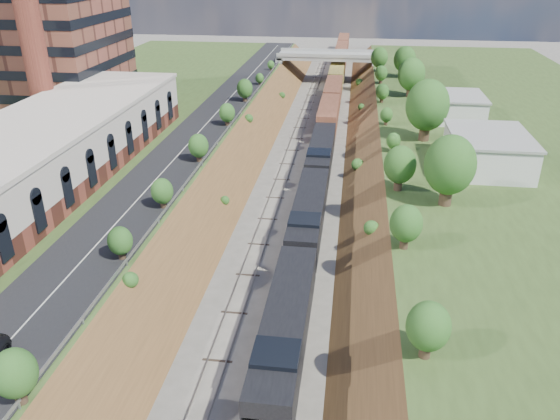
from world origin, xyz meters
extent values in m
cube|color=#374C1F|center=(-33.00, 60.00, 2.50)|extent=(44.00, 180.00, 5.00)
cube|color=#374C1F|center=(33.00, 60.00, 2.50)|extent=(44.00, 180.00, 5.00)
cube|color=brown|center=(-11.00, 60.00, 0.00)|extent=(10.00, 180.00, 10.00)
cube|color=brown|center=(11.00, 60.00, 0.00)|extent=(10.00, 180.00, 10.00)
cube|color=gray|center=(-2.60, 60.00, 0.09)|extent=(1.58, 180.00, 0.18)
cube|color=gray|center=(2.60, 60.00, 0.09)|extent=(1.58, 180.00, 0.18)
cube|color=black|center=(-15.50, 60.00, 5.05)|extent=(8.00, 180.00, 0.10)
cube|color=#99999E|center=(-11.40, 60.00, 5.55)|extent=(0.06, 171.00, 0.30)
cube|color=brown|center=(-28.00, 38.00, 6.10)|extent=(14.00, 62.00, 2.20)
cube|color=#C0B3A4|center=(-28.00, 38.00, 9.35)|extent=(14.00, 62.00, 4.30)
cube|color=#C0B3A4|center=(-28.00, 38.00, 11.75)|extent=(14.30, 62.30, 0.50)
cube|color=gray|center=(-11.50, 122.00, 3.10)|extent=(1.50, 8.00, 6.20)
cube|color=gray|center=(11.50, 122.00, 3.10)|extent=(1.50, 8.00, 6.20)
cube|color=gray|center=(0.00, 122.00, 6.20)|extent=(24.00, 8.00, 1.00)
cube|color=gray|center=(0.00, 118.00, 7.00)|extent=(24.00, 0.30, 0.80)
cube|color=gray|center=(0.00, 126.00, 7.00)|extent=(24.00, 0.30, 0.80)
cube|color=silver|center=(23.50, 52.00, 7.00)|extent=(9.00, 12.00, 4.00)
cube|color=silver|center=(23.00, 74.00, 6.80)|extent=(8.00, 10.00, 3.60)
cylinder|color=#473323|center=(17.00, 40.00, 6.31)|extent=(1.30, 1.30, 2.62)
ellipsoid|color=#335E21|center=(17.00, 40.00, 9.46)|extent=(5.25, 5.25, 6.30)
cylinder|color=#473323|center=(-11.80, 20.00, 5.61)|extent=(0.66, 0.66, 1.22)
ellipsoid|color=#335E21|center=(-11.80, 20.00, 7.08)|extent=(2.45, 2.45, 2.94)
cube|color=black|center=(2.60, 13.44, 0.45)|extent=(2.40, 4.00, 0.90)
cube|color=black|center=(2.60, 20.33, 2.56)|extent=(3.30, 19.78, 3.31)
cube|color=black|center=(2.60, 11.94, 1.80)|extent=(3.03, 3.00, 1.80)
cube|color=silver|center=(2.60, 11.94, 2.80)|extent=(3.03, 3.00, 0.15)
cube|color=black|center=(2.60, 14.94, 4.10)|extent=(3.23, 3.10, 0.90)
cube|color=black|center=(2.60, 41.11, 2.56)|extent=(3.30, 19.78, 3.31)
cube|color=black|center=(2.60, 61.89, 2.56)|extent=(3.30, 19.78, 3.31)
cube|color=brown|center=(2.60, 125.21, 2.88)|extent=(3.30, 104.88, 3.96)
camera|label=1|loc=(6.84, -14.13, 29.06)|focal=35.00mm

